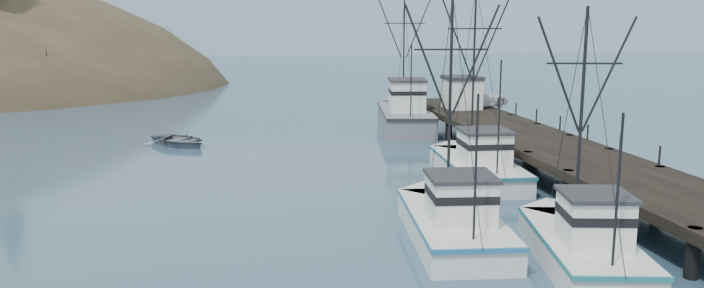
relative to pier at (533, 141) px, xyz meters
name	(u,v)px	position (x,y,z in m)	size (l,w,h in m)	color
ground	(376,260)	(-14.00, -16.00, -1.69)	(400.00, 400.00, 0.00)	#2A465E
pier	(533,141)	(0.00, 0.00, 0.00)	(6.00, 44.00, 2.00)	black
distant_ridge	(288,52)	(-4.00, 154.00, -1.69)	(360.00, 40.00, 26.00)	#9EB2C6
distant_ridge_far	(113,51)	(-54.00, 169.00, -1.69)	(180.00, 25.00, 18.00)	silver
moored_sailboats	(3,100)	(-46.04, 42.86, -1.36)	(21.53, 17.74, 6.35)	silver
trawler_near	(581,244)	(-5.97, -17.76, -0.87)	(5.04, 10.36, 10.57)	silver
trawler_mid	(452,221)	(-10.09, -13.82, -0.87)	(4.69, 11.25, 11.10)	silver
trawler_far	(476,165)	(-4.99, -2.83, -0.87)	(4.51, 11.90, 12.06)	silver
work_vessel	(404,115)	(-4.64, 16.44, -0.46)	(5.97, 14.24, 12.05)	slate
pier_shed	(462,92)	(-0.09, 14.35, 1.73)	(3.00, 3.20, 2.80)	silver
pickup_truck	(477,98)	(1.50, 14.95, 1.13)	(2.72, 5.89, 1.64)	silver
motorboat	(180,145)	(-23.77, 11.56, -1.69)	(3.98, 5.57, 1.15)	slate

